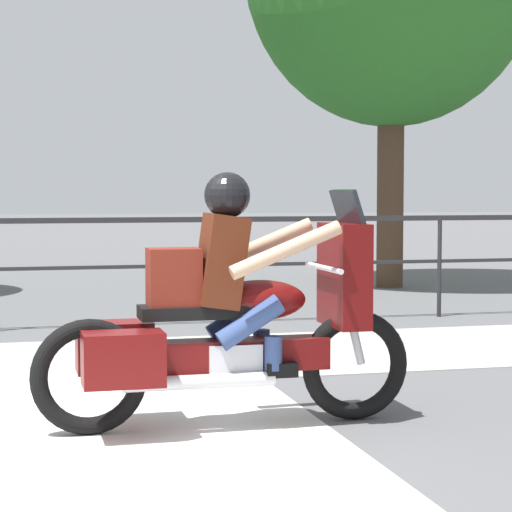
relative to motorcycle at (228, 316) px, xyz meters
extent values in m
cube|color=silver|center=(-1.02, -0.91, -0.70)|extent=(3.28, 6.00, 0.01)
cylinder|color=#232326|center=(3.64, 4.83, -0.10)|extent=(0.05, 0.05, 1.21)
torus|color=black|center=(0.85, 0.00, -0.35)|extent=(0.72, 0.11, 0.72)
torus|color=black|center=(-0.87, 0.00, -0.35)|extent=(0.72, 0.11, 0.72)
cube|color=#5B0C0C|center=(-0.01, 0.00, -0.25)|extent=(1.31, 0.22, 0.20)
cube|color=silver|center=(0.02, 0.00, -0.30)|extent=(0.34, 0.26, 0.26)
ellipsoid|color=#5B0C0C|center=(0.20, 0.00, 0.10)|extent=(0.62, 0.30, 0.26)
cube|color=black|center=(-0.18, 0.00, 0.04)|extent=(0.76, 0.28, 0.08)
cube|color=#5B0C0C|center=(0.77, 0.00, 0.25)|extent=(0.20, 0.54, 0.67)
cube|color=#1E232B|center=(0.79, 0.00, 0.68)|extent=(0.10, 0.46, 0.24)
cylinder|color=silver|center=(0.63, 0.00, 0.30)|extent=(0.04, 0.70, 0.04)
cylinder|color=silver|center=(-0.22, -0.16, -0.38)|extent=(0.95, 0.09, 0.09)
cube|color=#5B0C0C|center=(-0.69, -0.24, -0.20)|extent=(0.48, 0.28, 0.32)
cube|color=#5B0C0C|center=(-0.69, 0.24, -0.20)|extent=(0.48, 0.28, 0.32)
cylinder|color=silver|center=(0.82, 0.00, -0.05)|extent=(0.20, 0.06, 0.59)
cube|color=#4C1E0F|center=(-0.04, 0.00, 0.35)|extent=(0.32, 0.36, 0.60)
sphere|color=tan|center=(0.00, 0.00, 0.74)|extent=(0.23, 0.23, 0.23)
sphere|color=black|center=(0.00, 0.00, 0.76)|extent=(0.29, 0.29, 0.29)
cylinder|color=#33477A|center=(0.11, -0.15, -0.02)|extent=(0.44, 0.13, 0.34)
cylinder|color=#33477A|center=(0.26, -0.15, -0.22)|extent=(0.11, 0.11, 0.21)
cube|color=black|center=(0.31, -0.15, -0.33)|extent=(0.20, 0.10, 0.09)
cylinder|color=#33477A|center=(0.11, 0.15, -0.02)|extent=(0.44, 0.13, 0.34)
cylinder|color=#33477A|center=(0.26, 0.15, -0.22)|extent=(0.11, 0.11, 0.21)
cube|color=black|center=(0.31, 0.15, -0.33)|extent=(0.20, 0.10, 0.09)
cylinder|color=tan|center=(0.29, -0.30, 0.43)|extent=(0.71, 0.09, 0.35)
cylinder|color=tan|center=(0.29, 0.30, 0.43)|extent=(0.71, 0.09, 0.35)
cube|color=maroon|center=(-0.34, 0.00, 0.25)|extent=(0.32, 0.25, 0.37)
cylinder|color=#473323|center=(4.44, 8.42, 0.85)|extent=(0.41, 0.41, 3.11)
camera|label=1|loc=(-1.35, -6.10, 0.79)|focal=70.00mm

